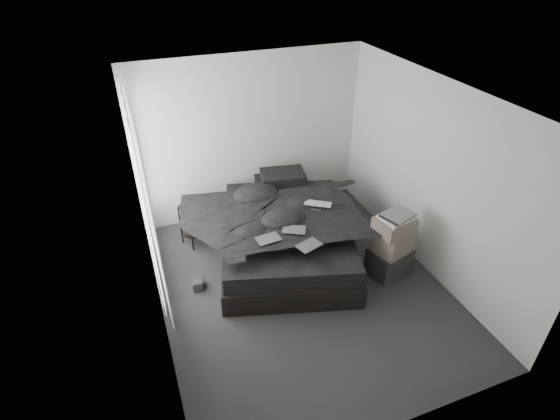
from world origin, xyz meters
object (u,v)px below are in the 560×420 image
object	(u,v)px
laptop	(318,201)
box_lower	(389,261)
side_stand	(193,225)
bed	(286,245)

from	to	relation	value
laptop	box_lower	xyz separation A→B (m)	(0.74, -0.80, -0.67)
side_stand	box_lower	distance (m)	2.88
side_stand	laptop	bearing A→B (deg)	-27.01
bed	laptop	world-z (taller)	laptop
laptop	box_lower	world-z (taller)	laptop
side_stand	box_lower	size ratio (longest dim) A/B	1.23
bed	box_lower	xyz separation A→B (m)	(1.18, -0.87, 0.03)
laptop	side_stand	size ratio (longest dim) A/B	0.58
bed	box_lower	distance (m)	1.46
box_lower	side_stand	bearing A→B (deg)	145.54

